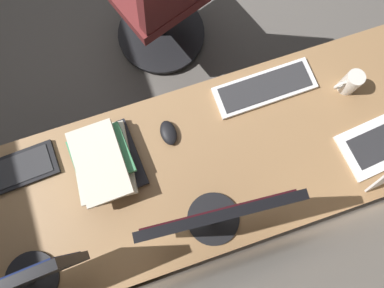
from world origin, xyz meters
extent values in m
cube|color=#936D47|center=(-0.10, 1.63, 0.71)|extent=(2.25, 0.68, 0.03)
cylinder|color=silver|center=(-1.17, 1.35, 0.35)|extent=(0.05, 0.05, 0.70)
cube|color=#936D47|center=(0.30, 1.66, 0.35)|extent=(0.40, 0.50, 0.69)
cube|color=silver|center=(0.30, 1.41, 0.35)|extent=(0.37, 0.01, 0.61)
cylinder|color=black|center=(-0.10, 1.84, 0.74)|extent=(0.20, 0.20, 0.01)
cylinder|color=black|center=(-0.10, 1.84, 0.79)|extent=(0.04, 0.04, 0.10)
cube|color=black|center=(-0.10, 1.84, 0.99)|extent=(0.49, 0.07, 0.29)
cube|color=#330F14|center=(-0.10, 1.82, 0.99)|extent=(0.45, 0.04, 0.26)
cylinder|color=black|center=(0.60, 1.83, 0.74)|extent=(0.20, 0.20, 0.01)
cylinder|color=black|center=(0.60, 1.83, 0.79)|extent=(0.04, 0.04, 0.10)
cube|color=white|center=(-0.83, 1.78, 0.74)|extent=(0.33, 0.23, 0.01)
cube|color=#262628|center=(-0.83, 1.78, 0.75)|extent=(0.26, 0.15, 0.00)
cube|color=silver|center=(-0.48, 1.41, 0.74)|extent=(0.42, 0.15, 0.02)
cube|color=#2D2D30|center=(-0.48, 1.41, 0.75)|extent=(0.38, 0.12, 0.00)
cube|color=black|center=(0.62, 1.42, 0.74)|extent=(0.43, 0.16, 0.02)
cube|color=#2D2D30|center=(0.62, 1.42, 0.75)|extent=(0.38, 0.13, 0.00)
ellipsoid|color=black|center=(-0.04, 1.46, 0.75)|extent=(0.06, 0.10, 0.03)
cube|color=black|center=(0.22, 1.50, 0.74)|extent=(0.26, 0.29, 0.03)
cube|color=beige|center=(0.23, 1.50, 0.77)|extent=(0.24, 0.31, 0.03)
cube|color=#3D8456|center=(0.23, 1.49, 0.80)|extent=(0.22, 0.22, 0.03)
cube|color=beige|center=(0.24, 1.51, 0.83)|extent=(0.18, 0.30, 0.03)
cylinder|color=silver|center=(-0.80, 1.51, 0.78)|extent=(0.07, 0.07, 0.11)
torus|color=silver|center=(-0.75, 1.51, 0.79)|extent=(0.06, 0.01, 0.06)
cylinder|color=black|center=(-0.22, 0.62, 0.24)|extent=(0.05, 0.05, 0.37)
cylinder|color=black|center=(-0.22, 0.62, 0.04)|extent=(0.56, 0.56, 0.03)
camera|label=1|loc=(-0.01, 1.84, 2.12)|focal=33.31mm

